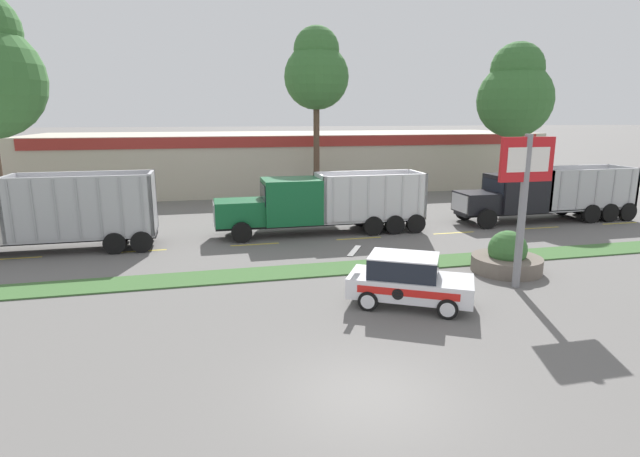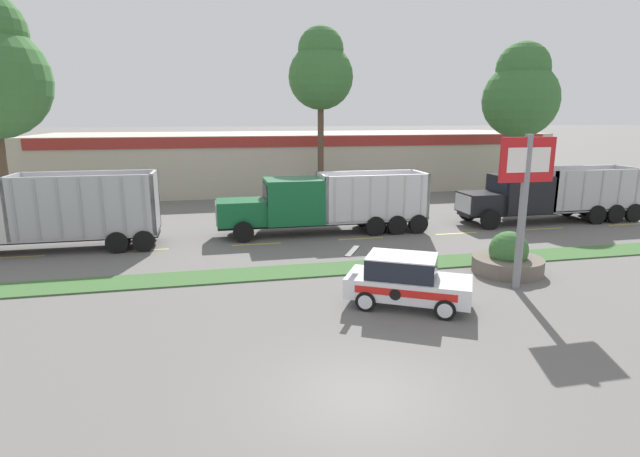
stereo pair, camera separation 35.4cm
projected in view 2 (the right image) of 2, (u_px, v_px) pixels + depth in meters
ground_plane at (361, 395)px, 11.36m from camera, size 600.00×600.00×0.00m
grass_verge at (294, 272)px, 20.29m from camera, size 120.00×1.78×0.06m
centre_line_2 at (17, 257)px, 22.48m from camera, size 2.40×0.14×0.01m
centre_line_3 at (142, 250)px, 23.61m from camera, size 2.40×0.14×0.01m
centre_line_4 at (256, 244)px, 24.73m from camera, size 2.40×0.14×0.01m
centre_line_5 at (361, 239)px, 25.86m from camera, size 2.40×0.14×0.01m
centre_line_6 at (456, 233)px, 26.98m from camera, size 2.40×0.14×0.01m
centre_line_7 at (544, 229)px, 28.11m from camera, size 2.40×0.14×0.01m
centre_line_8 at (626, 224)px, 29.23m from camera, size 2.40×0.14×0.01m
dump_truck_lead at (309, 205)px, 26.65m from camera, size 11.29×2.72×3.23m
dump_truck_mid at (4, 218)px, 22.88m from camera, size 11.80×2.64×3.61m
dump_truck_far_right at (537, 197)px, 29.57m from camera, size 11.16×2.80×3.23m
rally_car at (406, 280)px, 16.55m from camera, size 4.41×3.54×1.75m
store_sign_post at (525, 184)px, 17.59m from camera, size 2.07×0.28×5.60m
stone_planter at (508, 259)px, 20.17m from camera, size 2.79×2.79×1.70m
store_building_backdrop at (297, 160)px, 44.77m from camera, size 42.79×12.10×4.74m
tree_behind_left at (521, 93)px, 35.85m from camera, size 5.40×5.40×11.40m
tree_behind_right at (321, 71)px, 35.69m from camera, size 4.66×4.66×12.46m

